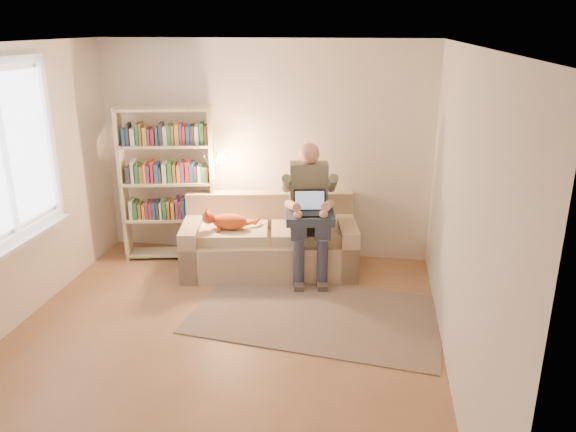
% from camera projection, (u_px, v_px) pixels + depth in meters
% --- Properties ---
extents(floor, '(4.50, 4.50, 0.00)m').
position_uv_depth(floor, '(218.00, 344.00, 5.08)').
color(floor, '#8A603F').
rests_on(floor, ground).
extents(ceiling, '(4.00, 4.50, 0.02)m').
position_uv_depth(ceiling, '(205.00, 45.00, 4.23)').
color(ceiling, white).
rests_on(ceiling, wall_back).
extents(wall_right, '(0.02, 4.50, 2.60)m').
position_uv_depth(wall_right, '(461.00, 221.00, 4.36)').
color(wall_right, silver).
rests_on(wall_right, floor).
extents(wall_back, '(4.00, 0.02, 2.60)m').
position_uv_depth(wall_back, '(264.00, 151.00, 6.76)').
color(wall_back, silver).
rests_on(wall_back, floor).
extents(wall_front, '(4.00, 0.02, 2.60)m').
position_uv_depth(wall_front, '(74.00, 360.00, 2.55)').
color(wall_front, silver).
rests_on(wall_front, floor).
extents(window, '(0.12, 1.52, 1.69)m').
position_uv_depth(window, '(11.00, 183.00, 5.10)').
color(window, white).
rests_on(window, wall_left).
extents(sofa, '(2.11, 1.23, 0.84)m').
position_uv_depth(sofa, '(270.00, 243.00, 6.58)').
color(sofa, tan).
rests_on(sofa, floor).
extents(person, '(0.53, 0.74, 1.51)m').
position_uv_depth(person, '(309.00, 204.00, 6.28)').
color(person, '#6C705B').
rests_on(person, sofa).
extents(cat, '(0.60, 0.29, 0.23)m').
position_uv_depth(cat, '(227.00, 221.00, 6.35)').
color(cat, '#D95A2A').
rests_on(cat, sofa).
extents(blanket, '(0.60, 0.52, 0.10)m').
position_uv_depth(blanket, '(313.00, 217.00, 6.16)').
color(blanket, '#283446').
rests_on(blanket, person).
extents(laptop, '(0.40, 0.37, 0.29)m').
position_uv_depth(laptop, '(313.00, 207.00, 6.14)').
color(laptop, black).
rests_on(laptop, blanket).
extents(bookshelf, '(1.27, 0.50, 1.86)m').
position_uv_depth(bookshelf, '(168.00, 177.00, 6.68)').
color(bookshelf, beige).
rests_on(bookshelf, floor).
extents(rug, '(2.60, 1.74, 0.01)m').
position_uv_depth(rug, '(317.00, 315.00, 5.58)').
color(rug, '#816F5E').
rests_on(rug, floor).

